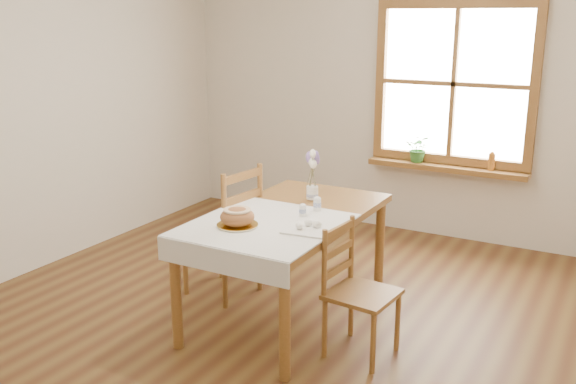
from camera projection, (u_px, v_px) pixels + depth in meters
name	position (u px, v px, depth m)	size (l,w,h in m)	color
ground	(266.00, 332.00, 4.29)	(5.00, 5.00, 0.00)	brown
room_walls	(264.00, 74.00, 3.83)	(4.60, 5.10, 2.65)	beige
window	(454.00, 84.00, 5.75)	(1.46, 0.08, 1.46)	brown
window_sill	(446.00, 168.00, 5.89)	(1.46, 0.20, 0.05)	brown
dining_table	(288.00, 225.00, 4.36)	(0.90, 1.60, 0.75)	brown
table_linen	(265.00, 225.00, 4.08)	(0.91, 0.99, 0.01)	silver
chair_left	(222.00, 230.00, 4.78)	(0.47, 0.49, 1.00)	brown
chair_right	(363.00, 292.00, 3.91)	(0.39, 0.41, 0.83)	brown
bread_plate	(237.00, 225.00, 4.04)	(0.25, 0.25, 0.01)	silver
bread_loaf	(237.00, 215.00, 4.02)	(0.22, 0.22, 0.12)	brown
egg_napkin	(308.00, 230.00, 3.95)	(0.28, 0.24, 0.01)	silver
eggs	(308.00, 225.00, 3.95)	(0.21, 0.19, 0.05)	white
salt_shaker	(303.00, 210.00, 4.23)	(0.05, 0.05, 0.09)	silver
pepper_shaker	(317.00, 203.00, 4.36)	(0.05, 0.05, 0.10)	silver
flower_vase	(312.00, 194.00, 4.64)	(0.09, 0.09, 0.09)	silver
lavender_bouquet	(312.00, 168.00, 4.59)	(0.15, 0.15, 0.28)	#7E61AD
potted_plant	(419.00, 152.00, 5.98)	(0.23, 0.26, 0.20)	#35752E
amber_bottle	(492.00, 161.00, 5.67)	(0.06, 0.06, 0.17)	#B16620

